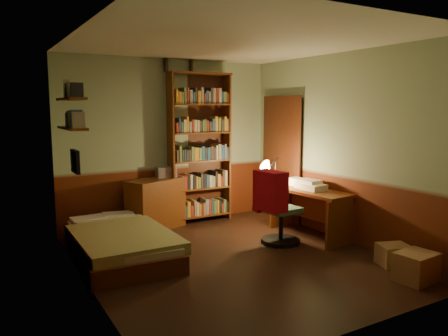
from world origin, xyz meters
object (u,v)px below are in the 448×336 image
desk (309,213)px  cardboard_box_a (416,267)px  dresser (156,204)px  mini_stereo (166,172)px  office_chair (281,204)px  cardboard_box_b (394,255)px  desk_lamp (275,163)px  bed (119,233)px  bookshelf (200,148)px

desk → cardboard_box_a: size_ratio=3.06×
dresser → mini_stereo: 0.53m
mini_stereo → office_chair: (1.00, -1.66, -0.31)m
mini_stereo → office_chair: bearing=-53.1°
mini_stereo → desk: (1.55, -1.59, -0.51)m
office_chair → cardboard_box_a: (0.44, -1.80, -0.38)m
dresser → cardboard_box_b: (1.86, -2.89, -0.26)m
office_chair → mini_stereo: bearing=116.3°
desk_lamp → cardboard_box_a: (0.09, -2.42, -0.87)m
dresser → cardboard_box_a: (1.67, -3.33, -0.23)m
bed → office_chair: size_ratio=1.81×
office_chair → cardboard_box_b: (0.64, -1.35, -0.42)m
bookshelf → cardboard_box_a: size_ratio=5.77×
office_chair → cardboard_box_a: 1.89m
dresser → cardboard_box_b: 3.45m
bed → mini_stereo: 1.63m
mini_stereo → desk_lamp: desk_lamp is taller
desk_lamp → bookshelf: bearing=139.3°
cardboard_box_a → dresser: bearing=116.6°
mini_stereo → desk_lamp: size_ratio=0.44×
cardboard_box_a → mini_stereo: bearing=112.7°
bookshelf → desk_lamp: size_ratio=3.50×
bookshelf → cardboard_box_a: bearing=-71.2°
mini_stereo → cardboard_box_b: (1.64, -3.01, -0.73)m
dresser → cardboard_box_a: size_ratio=2.09×
bookshelf → mini_stereo: bearing=-179.5°
desk_lamp → cardboard_box_b: desk_lamp is taller
office_chair → desk_lamp: bearing=55.7°
desk_lamp → office_chair: 0.86m
cardboard_box_a → cardboard_box_b: 0.49m
desk → cardboard_box_a: desk is taller
dresser → mini_stereo: size_ratio=2.91×
dresser → office_chair: 1.97m
bed → dresser: (0.85, 0.96, 0.10)m
mini_stereo → bed: bearing=-129.0°
desk_lamp → cardboard_box_b: bearing=-70.4°
dresser → mini_stereo: mini_stereo is taller
desk → desk_lamp: desk_lamp is taller
bed → desk_lamp: 2.54m
bookshelf → cardboard_box_b: bearing=-65.8°
desk_lamp → cardboard_box_b: 2.19m
dresser → cardboard_box_b: bearing=-78.3°
mini_stereo → desk: bearing=-39.9°
cardboard_box_a → office_chair: bearing=103.8°
mini_stereo → cardboard_box_a: (1.44, -3.46, -0.70)m
bookshelf → desk_lamp: (0.78, -1.00, -0.17)m
desk_lamp → office_chair: desk_lamp is taller
cardboard_box_a → bookshelf: bearing=104.3°
desk_lamp → office_chair: bearing=-108.1°
office_chair → desk: bearing=2.6°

